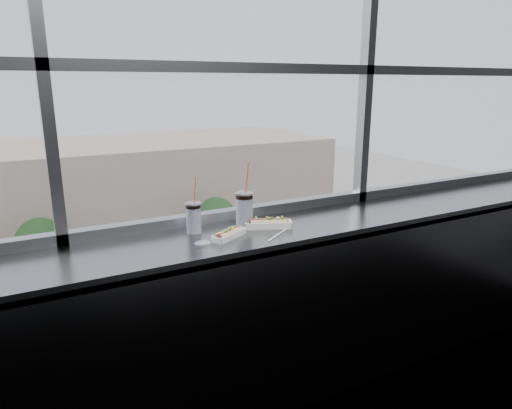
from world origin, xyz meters
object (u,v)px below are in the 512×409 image
car_near_d (204,334)px  tree_center (40,241)px  hotdog_tray_right (268,223)px  tree_right (216,217)px  soda_cup_right (244,208)px  loose_straw (278,235)px  wrapper (203,243)px  car_near_c (92,366)px  car_far_c (234,261)px  car_near_e (353,295)px  hotdog_tray_left (229,234)px  pedestrian_d (180,246)px  pedestrian_b (40,276)px  soda_cup_left (194,216)px

car_near_d → tree_center: bearing=35.2°
hotdog_tray_right → tree_right: bearing=91.2°
soda_cup_right → car_near_d: (5.88, 16.19, -11.01)m
loose_straw → tree_center: bearing=56.7°
wrapper → tree_center: bearing=90.0°
car_near_c → car_far_c: 13.27m
hotdog_tray_right → car_near_c: hotdog_tray_right is taller
tree_right → wrapper: bearing=-113.1°
wrapper → car_near_e: size_ratio=0.01×
soda_cup_right → hotdog_tray_left: bearing=-139.7°
soda_cup_right → loose_straw: 0.27m
car_far_c → pedestrian_d: bearing=20.0°
soda_cup_right → car_far_c: bearing=64.9°
hotdog_tray_right → wrapper: size_ratio=3.00×
pedestrian_b → tree_center: size_ratio=0.46×
hotdog_tray_left → tree_right: 32.01m
soda_cup_left → car_near_e: size_ratio=0.05×
hotdog_tray_left → wrapper: bearing=165.3°
car_far_c → tree_right: size_ratio=1.31×
car_near_e → car_far_c: bearing=28.2°
hotdog_tray_right → car_far_c: (11.19, 24.28, -11.05)m
wrapper → tree_right: wrapper is taller
tree_right → hotdog_tray_left: bearing=-112.8°
car_near_c → pedestrian_b: 11.53m
car_near_d → pedestrian_b: 13.17m
hotdog_tray_right → car_near_e: hotdog_tray_right is taller
hotdog_tray_left → car_near_e: bearing=19.2°
pedestrian_b → tree_center: 2.19m
hotdog_tray_left → soda_cup_right: soda_cup_right is taller
hotdog_tray_left → car_near_e: (15.25, 16.33, -10.96)m
soda_cup_right → car_near_c: size_ratio=0.06×
hotdog_tray_right → soda_cup_right: size_ratio=0.73×
soda_cup_right → pedestrian_b: size_ratio=0.18×
hotdog_tray_left → loose_straw: (0.25, -0.09, -0.02)m
hotdog_tray_right → loose_straw: bearing=-75.7°
hotdog_tray_left → tree_center: 29.69m
pedestrian_b → tree_right: tree_right is taller
pedestrian_d → car_near_e: bearing=-64.0°
loose_straw → wrapper: 0.43m
hotdog_tray_left → soda_cup_left: soda_cup_left is taller
car_near_d → pedestrian_b: (-6.52, 11.45, -0.07)m
car_far_c → pedestrian_d: pedestrian_d is taller
soda_cup_left → tree_right: (12.04, 28.15, -9.02)m
soda_cup_right → wrapper: soda_cup_right is taller
car_far_c → tree_center: bearing=63.8°
soda_cup_left → pedestrian_b: size_ratio=0.15×
car_near_d → pedestrian_d: size_ratio=3.08×
loose_straw → pedestrian_b: (-0.72, 27.87, -10.97)m
loose_straw → car_near_c: (0.63, 16.42, -10.99)m
car_near_c → pedestrian_b: bearing=5.2°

